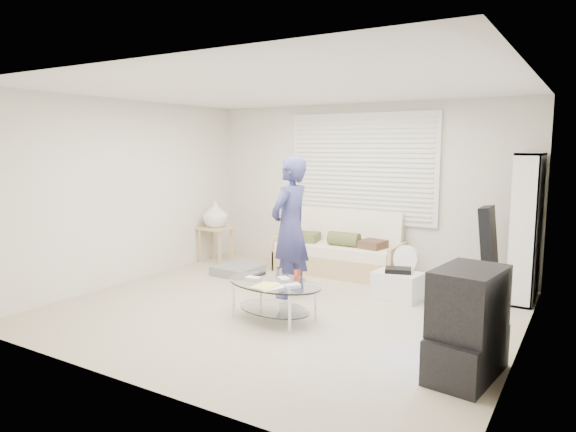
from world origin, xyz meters
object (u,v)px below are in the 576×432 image
Objects in this scene: tv_unit at (467,324)px; coffee_table at (274,289)px; futon_sofa at (339,253)px; bookshelf at (526,228)px.

tv_unit is 0.74× the size of coffee_table.
tv_unit is (2.39, -2.59, 0.14)m from futon_sofa.
tv_unit reaches higher than coffee_table.
tv_unit is at bearing -47.24° from futon_sofa.
bookshelf reaches higher than coffee_table.
tv_unit is at bearing -92.85° from bookshelf.
coffee_table is (-2.21, -2.18, -0.56)m from bookshelf.
coffee_table is (-2.08, 0.33, -0.10)m from tv_unit.
futon_sofa is at bearing 97.86° from coffee_table.
tv_unit is at bearing -9.11° from coffee_table.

